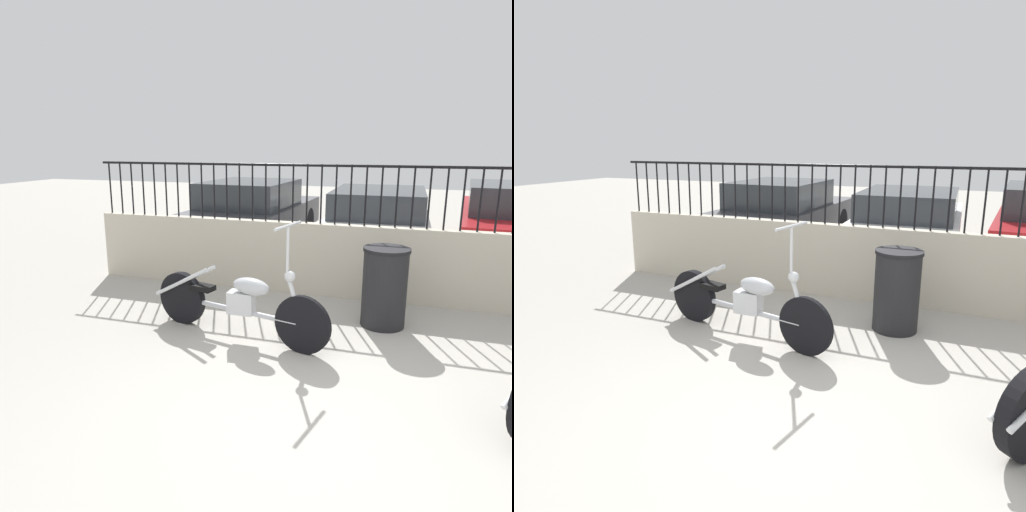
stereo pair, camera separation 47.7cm
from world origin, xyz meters
The scene contains 7 objects.
ground_plane centered at (0.00, 0.00, 0.00)m, with size 40.00×40.00×0.00m, color #ADA89E.
low_wall centered at (0.00, 3.15, 0.50)m, with size 8.01×0.18×1.00m.
fence_railing centered at (0.00, 3.15, 1.54)m, with size 8.01×0.04×0.80m.
motorcycle_silver centered at (-1.24, 1.43, 0.40)m, with size 2.17×0.75×1.31m.
trash_bin centered at (0.34, 2.24, 0.47)m, with size 0.53×0.53×0.93m.
car_dark_grey centered at (-2.51, 5.99, 0.67)m, with size 2.02×4.31×1.34m.
car_white centered at (0.04, 5.85, 0.64)m, with size 1.78×4.57×1.26m.
Camera 1 is at (0.48, -2.96, 2.06)m, focal length 32.00 mm.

